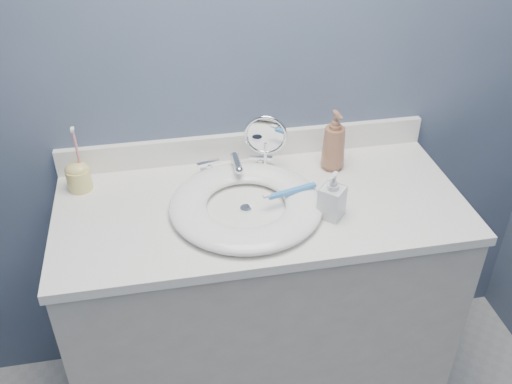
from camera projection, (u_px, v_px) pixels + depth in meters
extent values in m
cube|color=#455368|center=(244.00, 66.00, 1.74)|extent=(2.20, 0.02, 2.40)
cube|color=beige|center=(260.00, 309.00, 1.97)|extent=(1.20, 0.55, 0.85)
cube|color=white|center=(261.00, 206.00, 1.71)|extent=(1.22, 0.57, 0.03)
cube|color=white|center=(246.00, 145.00, 1.89)|extent=(1.22, 0.02, 0.09)
cylinder|color=silver|center=(246.00, 209.00, 1.67)|extent=(0.04, 0.04, 0.01)
cube|color=silver|center=(235.00, 170.00, 1.84)|extent=(0.22, 0.05, 0.01)
cylinder|color=silver|center=(235.00, 162.00, 1.82)|extent=(0.03, 0.03, 0.06)
cylinder|color=silver|center=(237.00, 163.00, 1.77)|extent=(0.02, 0.09, 0.02)
sphere|color=silver|center=(239.00, 170.00, 1.74)|extent=(0.03, 0.03, 0.03)
cylinder|color=silver|center=(209.00, 169.00, 1.82)|extent=(0.02, 0.02, 0.03)
cube|color=silver|center=(208.00, 163.00, 1.81)|extent=(0.08, 0.03, 0.01)
cylinder|color=silver|center=(261.00, 163.00, 1.84)|extent=(0.02, 0.02, 0.03)
cube|color=silver|center=(261.00, 158.00, 1.83)|extent=(0.08, 0.03, 0.01)
cylinder|color=silver|center=(265.00, 170.00, 1.84)|extent=(0.08, 0.08, 0.01)
cylinder|color=silver|center=(265.00, 157.00, 1.82)|extent=(0.01, 0.01, 0.10)
torus|color=silver|center=(266.00, 135.00, 1.77)|extent=(0.13, 0.05, 0.14)
cylinder|color=white|center=(266.00, 135.00, 1.77)|extent=(0.11, 0.04, 0.11)
imported|color=#8F5B40|center=(334.00, 141.00, 1.81)|extent=(0.09, 0.09, 0.20)
imported|color=silver|center=(332.00, 195.00, 1.61)|extent=(0.09, 0.09, 0.15)
cylinder|color=#E8D474|center=(79.00, 179.00, 1.74)|extent=(0.07, 0.07, 0.07)
ellipsoid|color=#E8D474|center=(77.00, 170.00, 1.72)|extent=(0.07, 0.06, 0.04)
cylinder|color=pink|center=(77.00, 151.00, 1.69)|extent=(0.01, 0.02, 0.14)
cube|color=white|center=(72.00, 130.00, 1.64)|extent=(0.01, 0.02, 0.01)
cube|color=#3B87D3|center=(292.00, 191.00, 1.68)|extent=(0.15, 0.05, 0.01)
cube|color=white|center=(267.00, 196.00, 1.64)|extent=(0.02, 0.02, 0.01)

